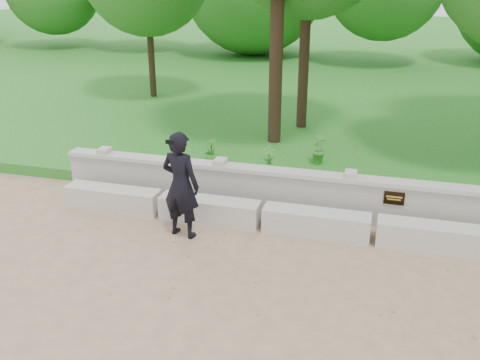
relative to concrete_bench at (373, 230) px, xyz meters
The scene contains 8 objects.
ground 1.91m from the concrete_bench, 90.00° to the right, with size 80.00×80.00×0.00m, color tan.
lawn 12.10m from the concrete_bench, 90.00° to the left, with size 40.00×22.00×0.25m, color #1B5B19.
concrete_bench is the anchor object (origin of this frame).
parapet_wall 0.74m from the concrete_bench, 89.99° to the left, with size 12.50×0.35×0.90m.
man_main 3.43m from the concrete_bench, 168.80° to the right, with size 0.78×0.70×1.93m.
shrub_a 3.30m from the concrete_bench, 136.18° to the left, with size 0.30×0.21×0.58m, color #3A852D.
shrub_b 3.37m from the concrete_bench, 114.71° to the left, with size 0.37×0.30×0.67m, color #3A852D.
shrub_d 4.44m from the concrete_bench, 147.79° to the left, with size 0.34×0.31×0.61m, color #3A852D.
Camera 1 is at (-0.02, -6.69, 4.48)m, focal length 40.00 mm.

